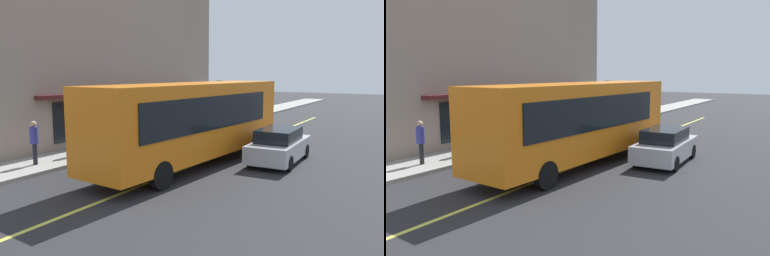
{
  "view_description": "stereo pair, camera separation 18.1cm",
  "coord_description": "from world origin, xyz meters",
  "views": [
    {
      "loc": [
        -16.49,
        -8.37,
        3.95
      ],
      "look_at": [
        -2.7,
        0.1,
        1.6
      ],
      "focal_mm": 35.96,
      "sensor_mm": 36.0,
      "label": 1
    },
    {
      "loc": [
        -16.4,
        -8.52,
        3.95
      ],
      "look_at": [
        -2.7,
        0.1,
        1.6
      ],
      "focal_mm": 35.96,
      "sensor_mm": 36.0,
      "label": 2
    }
  ],
  "objects": [
    {
      "name": "ground",
      "position": [
        0.0,
        0.0,
        0.0
      ],
      "size": [
        120.0,
        120.0,
        0.0
      ],
      "primitive_type": "plane",
      "color": "#28282B"
    },
    {
      "name": "sidewalk",
      "position": [
        0.0,
        5.53,
        0.07
      ],
      "size": [
        80.0,
        2.73,
        0.15
      ],
      "primitive_type": "cube",
      "color": "#9E9B93",
      "rests_on": "ground"
    },
    {
      "name": "lane_centre_stripe",
      "position": [
        0.0,
        0.0,
        0.0
      ],
      "size": [
        36.0,
        0.16,
        0.01
      ],
      "primitive_type": "cube",
      "color": "#D8D14C",
      "rests_on": "ground"
    },
    {
      "name": "storefront_building",
      "position": [
        1.35,
        12.25,
        5.13
      ],
      "size": [
        19.2,
        11.32,
        10.26
      ],
      "color": "gray",
      "rests_on": "ground"
    },
    {
      "name": "bus",
      "position": [
        -2.67,
        0.03,
        1.99
      ],
      "size": [
        11.27,
        3.21,
        3.5
      ],
      "color": "orange",
      "rests_on": "ground"
    },
    {
      "name": "traffic_light",
      "position": [
        9.0,
        4.83,
        2.53
      ],
      "size": [
        0.3,
        0.52,
        3.2
      ],
      "color": "#2D2D33",
      "rests_on": "sidewalk"
    },
    {
      "name": "car_silver",
      "position": [
        -0.29,
        -2.93,
        0.74
      ],
      "size": [
        4.37,
        2.0,
        1.52
      ],
      "color": "#B7BABF",
      "rests_on": "ground"
    },
    {
      "name": "pedestrian_by_curb",
      "position": [
        11.22,
        4.61,
        1.21
      ],
      "size": [
        0.34,
        0.34,
        1.76
      ],
      "color": "black",
      "rests_on": "sidewalk"
    },
    {
      "name": "pedestrian_at_corner",
      "position": [
        -4.44,
        5.23,
        1.09
      ],
      "size": [
        0.34,
        0.34,
        1.58
      ],
      "color": "black",
      "rests_on": "sidewalk"
    },
    {
      "name": "pedestrian_waiting",
      "position": [
        -6.62,
        5.33,
        1.26
      ],
      "size": [
        0.34,
        0.34,
        1.83
      ],
      "color": "black",
      "rests_on": "sidewalk"
    }
  ]
}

